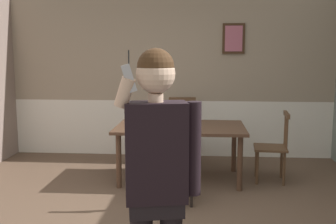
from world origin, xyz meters
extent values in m
plane|color=brown|center=(0.00, 0.00, 0.00)|extent=(6.34, 6.34, 0.00)
cube|color=gray|center=(0.00, 2.88, 1.86)|extent=(5.50, 0.12, 1.83)
cube|color=silver|center=(0.00, 2.89, 0.47)|extent=(5.50, 0.14, 0.94)
cube|color=silver|center=(0.00, 2.86, 0.94)|extent=(5.50, 0.05, 0.06)
cube|color=#382314|center=(1.04, 2.81, 1.97)|extent=(0.36, 0.03, 0.49)
cube|color=#A8596D|center=(1.04, 2.79, 1.97)|extent=(0.28, 0.01, 0.41)
cube|color=#4C3323|center=(0.24, 1.52, 0.73)|extent=(1.75, 1.07, 0.04)
cylinder|color=#4C3323|center=(-0.54, 1.08, 0.36)|extent=(0.07, 0.07, 0.71)
cylinder|color=#4C3323|center=(1.01, 1.09, 0.36)|extent=(0.07, 0.07, 0.71)
cylinder|color=#4C3323|center=(-0.54, 1.94, 0.36)|extent=(0.07, 0.07, 0.71)
cylinder|color=#4C3323|center=(1.01, 1.95, 0.36)|extent=(0.07, 0.07, 0.71)
cube|color=black|center=(0.24, 0.64, 0.44)|extent=(0.44, 0.44, 0.03)
cube|color=black|center=(0.25, 0.45, 1.00)|extent=(0.41, 0.07, 0.06)
cylinder|color=black|center=(0.13, 0.44, 0.74)|extent=(0.02, 0.02, 0.57)
cylinder|color=black|center=(0.25, 0.45, 0.74)|extent=(0.02, 0.02, 0.57)
cylinder|color=black|center=(0.37, 0.46, 0.74)|extent=(0.02, 0.02, 0.57)
cylinder|color=black|center=(0.06, 0.79, 0.21)|extent=(0.04, 0.04, 0.43)
cylinder|color=black|center=(0.39, 0.81, 0.21)|extent=(0.04, 0.04, 0.43)
cylinder|color=black|center=(0.08, 0.46, 0.21)|extent=(0.04, 0.04, 0.43)
cylinder|color=black|center=(0.41, 0.48, 0.21)|extent=(0.04, 0.04, 0.43)
cube|color=#513823|center=(0.23, 2.40, 0.45)|extent=(0.48, 0.48, 0.03)
cube|color=#513823|center=(0.21, 2.60, 1.00)|extent=(0.44, 0.08, 0.06)
cylinder|color=#513823|center=(0.35, 2.61, 0.75)|extent=(0.02, 0.02, 0.56)
cylinder|color=#513823|center=(0.21, 2.60, 0.75)|extent=(0.02, 0.02, 0.56)
cylinder|color=#513823|center=(0.08, 2.58, 0.75)|extent=(0.02, 0.02, 0.56)
cylinder|color=#513823|center=(0.42, 2.24, 0.22)|extent=(0.04, 0.04, 0.44)
cylinder|color=#513823|center=(0.07, 2.21, 0.22)|extent=(0.04, 0.04, 0.44)
cylinder|color=#513823|center=(0.39, 2.59, 0.22)|extent=(0.04, 0.04, 0.44)
cylinder|color=#513823|center=(0.04, 2.56, 0.22)|extent=(0.04, 0.04, 0.44)
cube|color=#513823|center=(1.46, 1.52, 0.46)|extent=(0.47, 0.47, 0.03)
cube|color=#513823|center=(1.66, 1.50, 0.93)|extent=(0.08, 0.44, 0.06)
cylinder|color=#513823|center=(1.64, 1.37, 0.72)|extent=(0.02, 0.02, 0.48)
cylinder|color=#513823|center=(1.66, 1.50, 0.72)|extent=(0.02, 0.02, 0.48)
cylinder|color=#513823|center=(1.67, 1.63, 0.72)|extent=(0.02, 0.02, 0.48)
cylinder|color=#513823|center=(1.27, 1.37, 0.22)|extent=(0.04, 0.04, 0.45)
cylinder|color=#513823|center=(1.30, 1.71, 0.22)|extent=(0.04, 0.04, 0.45)
cylinder|color=#513823|center=(1.62, 1.33, 0.22)|extent=(0.04, 0.04, 0.45)
cylinder|color=#513823|center=(1.65, 1.68, 0.22)|extent=(0.04, 0.04, 0.45)
cube|color=black|center=(0.24, -1.58, 0.82)|extent=(0.36, 0.24, 0.12)
cube|color=black|center=(0.24, -1.58, 1.15)|extent=(0.40, 0.27, 0.60)
cylinder|color=black|center=(0.46, -1.54, 1.17)|extent=(0.09, 0.09, 0.57)
cylinder|color=beige|center=(0.06, -1.63, 1.51)|extent=(0.15, 0.12, 0.19)
cylinder|color=beige|center=(0.24, -1.58, 1.48)|extent=(0.09, 0.09, 0.05)
sphere|color=beige|center=(0.24, -1.58, 1.62)|extent=(0.23, 0.23, 0.23)
sphere|color=#472D19|center=(0.24, -1.58, 1.66)|extent=(0.22, 0.22, 0.22)
cube|color=#B7B7BC|center=(0.09, -1.64, 1.60)|extent=(0.10, 0.05, 0.17)
cylinder|color=black|center=(0.09, -1.64, 1.72)|extent=(0.01, 0.01, 0.08)
camera|label=1|loc=(0.49, -3.92, 1.74)|focal=43.18mm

